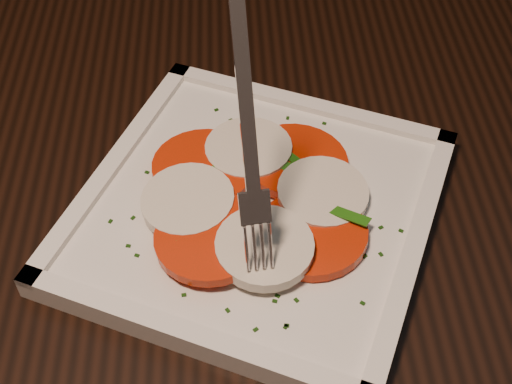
% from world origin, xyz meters
% --- Properties ---
extents(table, '(1.25, 0.88, 0.75)m').
position_xyz_m(table, '(-0.26, -0.19, 0.65)').
color(table, black).
rests_on(table, ground).
extents(plate, '(0.34, 0.34, 0.01)m').
position_xyz_m(plate, '(-0.25, -0.19, 0.76)').
color(plate, silver).
rests_on(plate, table).
extents(caprese_salad, '(0.23, 0.23, 0.02)m').
position_xyz_m(caprese_salad, '(-0.25, -0.19, 0.77)').
color(caprese_salad, red).
rests_on(caprese_salad, plate).
extents(fork, '(0.05, 0.09, 0.18)m').
position_xyz_m(fork, '(-0.26, -0.22, 0.87)').
color(fork, white).
rests_on(fork, caprese_salad).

